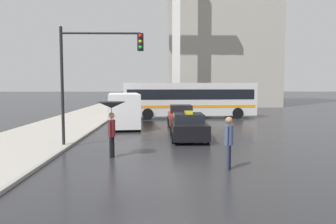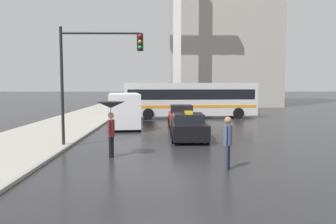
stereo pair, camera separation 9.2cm
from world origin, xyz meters
name	(u,v)px [view 2 (the right image)]	position (x,y,z in m)	size (l,w,h in m)	color
ground_plane	(159,176)	(0.00, 0.00, 0.00)	(300.00, 300.00, 0.00)	#262628
taxi	(188,127)	(1.55, 7.24, 0.65)	(1.91, 4.13, 1.54)	black
sedan_red	(181,116)	(1.55, 13.47, 0.68)	(1.91, 4.23, 1.48)	#A52D23
ambulance_van	(124,109)	(-2.49, 12.36, 1.31)	(2.66, 5.54, 2.35)	white
city_bus	(190,98)	(2.67, 19.04, 1.75)	(11.85, 3.39, 3.14)	silver
pedestrian_with_umbrella	(111,111)	(-1.94, 2.79, 1.87)	(1.14, 1.14, 2.26)	black
pedestrian_man	(228,138)	(2.37, 0.76, 1.10)	(0.41, 0.43, 1.84)	#2D3347
traffic_light	(95,64)	(-3.01, 5.07, 3.92)	(3.86, 0.38, 5.61)	black
monument_cross	(177,7)	(1.93, 28.70, 12.02)	(9.33, 0.90, 21.20)	white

